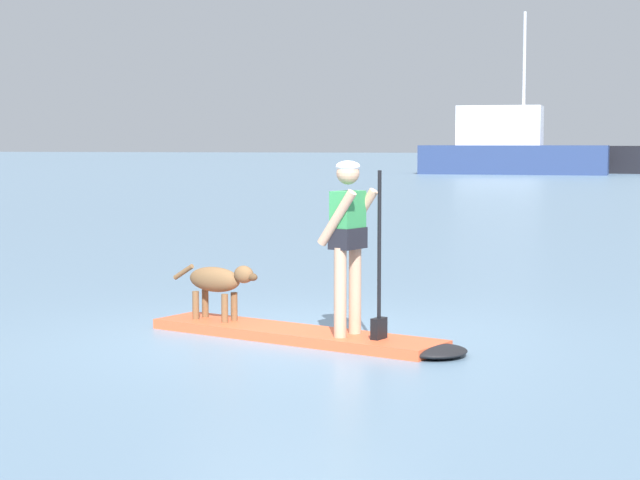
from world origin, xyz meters
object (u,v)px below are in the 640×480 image
moored_boat_far_starboard (509,149)px  person_paddler (349,234)px  paddleboard (313,336)px  dog (218,282)px

moored_boat_far_starboard → person_paddler: bearing=-86.4°
person_paddler → moored_boat_far_starboard: moored_boat_far_starboard is taller
paddleboard → person_paddler: bearing=-19.6°
person_paddler → dog: 1.71m
moored_boat_far_starboard → paddleboard: bearing=-86.8°
paddleboard → person_paddler: (0.39, -0.14, 1.02)m
dog → person_paddler: bearing=-19.6°
paddleboard → person_paddler: 1.10m
person_paddler → paddleboard: bearing=160.4°
dog → moored_boat_far_starboard: moored_boat_far_starboard is taller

